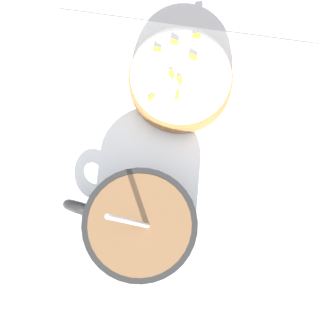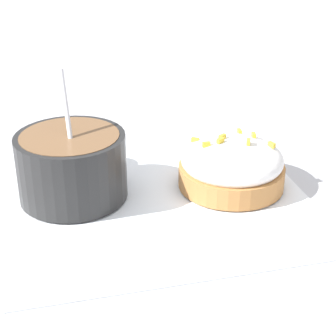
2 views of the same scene
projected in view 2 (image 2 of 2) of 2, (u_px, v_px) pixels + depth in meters
name	position (u px, v px, depth m)	size (l,w,h in m)	color
ground_plane	(156.00, 196.00, 0.50)	(3.00, 3.00, 0.00)	#B2B2B7
paper_napkin	(156.00, 195.00, 0.50)	(0.26, 0.26, 0.00)	white
coffee_cup	(72.00, 163.00, 0.48)	(0.09, 0.12, 0.11)	black
frosted_pastry	(233.00, 167.00, 0.50)	(0.10, 0.10, 0.05)	#B2753D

